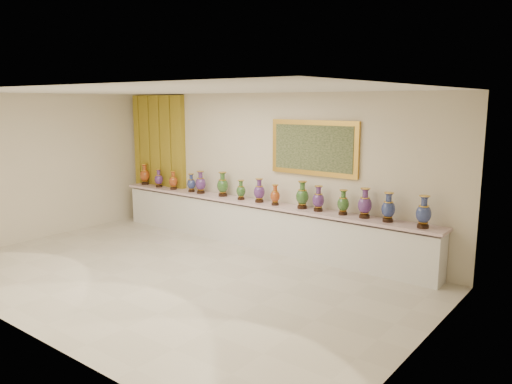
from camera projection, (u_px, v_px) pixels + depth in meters
ground at (174, 277)px, 8.16m from camera, size 8.00×8.00×0.00m
room at (180, 158)px, 11.20m from camera, size 8.00×8.00×8.00m
counter at (258, 225)px, 9.84m from camera, size 7.28×0.48×0.90m
vase_0 at (145, 175)px, 11.77m from camera, size 0.26×0.26×0.49m
vase_1 at (159, 179)px, 11.40m from camera, size 0.25×0.25×0.41m
vase_2 at (173, 181)px, 11.11m from camera, size 0.23×0.23×0.42m
vase_3 at (191, 184)px, 10.81m from camera, size 0.23×0.23×0.40m
vase_4 at (201, 183)px, 10.63m from camera, size 0.28×0.28×0.48m
vase_5 at (223, 185)px, 10.30m from camera, size 0.31×0.31×0.51m
vase_6 at (241, 191)px, 9.95m from camera, size 0.24×0.24×0.40m
vase_7 at (259, 192)px, 9.68m from camera, size 0.27×0.27×0.47m
vase_8 at (275, 196)px, 9.42m from camera, size 0.23×0.23×0.40m
vase_9 at (302, 196)px, 9.11m from camera, size 0.26×0.26×0.51m
vase_10 at (318, 200)px, 8.90m from camera, size 0.27×0.27×0.46m
vase_11 at (343, 204)px, 8.61m from camera, size 0.23×0.23×0.44m
vase_12 at (365, 205)px, 8.38m from camera, size 0.24×0.24×0.51m
vase_13 at (388, 209)px, 8.10m from camera, size 0.28×0.28×0.49m
vase_14 at (424, 213)px, 7.71m from camera, size 0.26×0.26×0.51m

